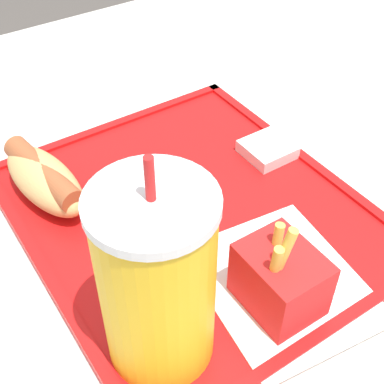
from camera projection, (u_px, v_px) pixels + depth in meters
The scene contains 6 objects.
food_tray at pixel (192, 215), 0.59m from camera, with size 0.40×0.35×0.01m.
paper_napkin at pixel (281, 283), 0.51m from camera, with size 0.19×0.16×0.00m.
soda_cup at pixel (157, 281), 0.41m from camera, with size 0.09×0.09×0.21m.
hot_dog_far at pixel (44, 178), 0.59m from camera, with size 0.14×0.07×0.05m.
fries_carton at pixel (280, 279), 0.48m from camera, with size 0.08×0.06×0.11m.
sauce_cup_mayo at pixel (267, 149), 0.66m from camera, with size 0.06×0.06×0.02m.
Camera 1 is at (-0.32, 0.27, 1.18)m, focal length 50.00 mm.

